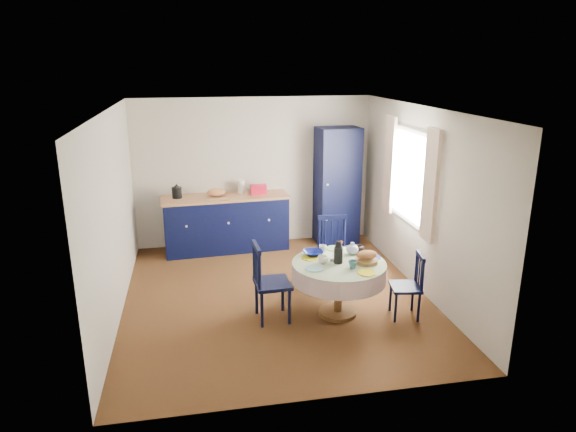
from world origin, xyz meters
name	(u,v)px	position (x,y,z in m)	size (l,w,h in m)	color
floor	(276,296)	(0.00, 0.00, 0.00)	(4.50, 4.50, 0.00)	black
ceiling	(275,109)	(0.00, 0.00, 2.50)	(4.50, 4.50, 0.00)	white
wall_back	(254,172)	(0.00, 2.25, 1.25)	(4.00, 0.02, 2.50)	beige
wall_left	(113,216)	(-2.00, 0.00, 1.25)	(0.02, 4.50, 2.50)	beige
wall_right	(421,200)	(2.00, 0.00, 1.25)	(0.02, 4.50, 2.50)	beige
window	(410,176)	(1.95, 0.30, 1.52)	(0.10, 1.74, 1.45)	white
kitchen_counter	(226,222)	(-0.52, 1.96, 0.48)	(2.12, 0.79, 1.17)	black
pantry_cabinet	(337,186)	(1.40, 2.00, 1.00)	(0.75, 0.56, 2.00)	black
dining_table	(340,271)	(0.69, -0.64, 0.58)	(1.16, 1.16, 0.98)	brown
chair_left	(269,282)	(-0.19, -0.61, 0.50)	(0.44, 0.46, 0.99)	black
chair_far	(333,252)	(0.85, 0.21, 0.51)	(0.48, 0.46, 1.00)	black
chair_right	(408,285)	(1.51, -0.85, 0.42)	(0.41, 0.42, 0.83)	black
mug_a	(323,260)	(0.48, -0.63, 0.75)	(0.12, 0.12, 0.10)	silver
mug_b	(353,265)	(0.78, -0.85, 0.75)	(0.11, 0.11, 0.10)	#346473
mug_c	(360,249)	(1.03, -0.37, 0.74)	(0.11, 0.11, 0.09)	black
mug_d	(323,249)	(0.57, -0.25, 0.74)	(0.10, 0.10, 0.09)	silver
cobalt_bowl	(313,253)	(0.42, -0.34, 0.73)	(0.25, 0.25, 0.06)	navy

